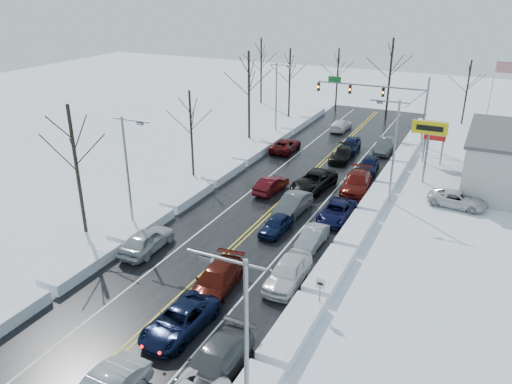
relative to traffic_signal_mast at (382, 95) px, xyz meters
The scene contains 42 objects.
ground 28.73m from the traffic_signal_mast, 97.02° to the right, with size 160.00×160.00×0.00m, color white.
road_surface 26.78m from the traffic_signal_mast, 97.55° to the right, with size 14.00×84.00×0.01m, color black.
snow_bank_left 28.77m from the traffic_signal_mast, 113.03° to the right, with size 1.84×72.00×0.79m, color white.
snow_bank_right 26.88m from the traffic_signal_mast, 80.92° to the right, with size 1.84×72.00×0.79m, color white.
traffic_signal_mast is the anchor object (origin of this frame).
tires_plus_sign 13.92m from the traffic_signal_mast, 59.54° to the right, with size 3.20×0.34×6.00m.
used_vehicles_sign 9.50m from the traffic_signal_mast, 40.34° to the right, with size 2.20×0.22×4.65m.
speed_limit_sign 36.51m from the traffic_signal_mast, 82.48° to the right, with size 0.55×0.09×2.35m.
flagpole 11.90m from the traffic_signal_mast, ahead, with size 1.87×1.20×10.00m.
streetlight_se 46.25m from the traffic_signal_mast, 83.98° to the right, with size 3.20×0.25×9.00m.
streetlight_ne 18.63m from the traffic_signal_mast, 74.91° to the right, with size 3.20×0.25×9.00m.
streetlight_sw 34.08m from the traffic_signal_mast, 110.16° to the right, with size 3.20×0.25×9.00m.
streetlight_nw 12.40m from the traffic_signal_mast, 161.23° to the right, with size 3.20×0.25×9.00m.
tree_left_b 37.16m from the traffic_signal_mast, 113.74° to the right, with size 4.00×4.00×10.00m.
tree_left_c 24.38m from the traffic_signal_mast, 124.90° to the right, with size 3.40×3.40×8.50m.
tree_left_d 15.93m from the traffic_signal_mast, 157.76° to the right, with size 4.20×4.20×10.50m.
tree_left_e 15.51m from the traffic_signal_mast, 157.13° to the left, with size 3.80×3.80×9.50m.
tree_far_a 24.63m from the traffic_signal_mast, 150.75° to the left, with size 4.00×4.00×10.00m.
tree_far_b 16.10m from the traffic_signal_mast, 125.98° to the left, with size 3.60×3.60×9.00m.
tree_far_c 11.32m from the traffic_signal_mast, 97.48° to the left, with size 4.40×4.40×11.00m.
tree_far_d 15.16m from the traffic_signal_mast, 55.64° to the left, with size 3.40×3.40×8.50m.
queued_car_2 41.34m from the traffic_signal_mast, 92.26° to the right, with size 2.44×5.28×1.47m, color black.
queued_car_3 37.14m from the traffic_signal_mast, 92.76° to the right, with size 2.21×5.43×1.57m, color #450F09.
queued_car_4 28.32m from the traffic_signal_mast, 93.17° to the right, with size 1.59×3.95×1.34m, color black.
queued_car_5 24.70m from the traffic_signal_mast, 93.99° to the right, with size 1.70×4.87×1.61m, color #46494C.
queued_car_6 19.10m from the traffic_signal_mast, 95.86° to the right, with size 2.66×5.78×1.61m, color black.
queued_car_7 10.97m from the traffic_signal_mast, 101.46° to the right, with size 1.95×4.79×1.39m, color black.
queued_car_8 8.13m from the traffic_signal_mast, 108.26° to the right, with size 1.85×4.59×1.56m, color black.
queued_car_11 43.47m from the traffic_signal_mast, 87.60° to the right, with size 2.25×5.54×1.61m, color #414446.
queued_car_12 34.45m from the traffic_signal_mast, 86.71° to the right, with size 2.02×5.01×1.71m, color silver.
queued_car_13 29.12m from the traffic_signal_mast, 86.69° to the right, with size 1.40×4.01×1.32m, color gray.
queued_car_14 24.22m from the traffic_signal_mast, 85.24° to the right, with size 2.31×5.00×1.39m, color black.
queued_car_15 17.95m from the traffic_signal_mast, 83.77° to the right, with size 2.38×5.85×1.70m, color #530E0B.
queued_car_16 12.79m from the traffic_signal_mast, 81.93° to the right, with size 1.81×4.49×1.53m, color black.
queued_car_17 7.26m from the traffic_signal_mast, 68.64° to the right, with size 1.72×4.93×1.63m, color #434648.
oncoming_car_0 21.92m from the traffic_signal_mast, 104.10° to the right, with size 1.53×4.38×1.44m, color #43090E.
oncoming_car_1 13.54m from the traffic_signal_mast, 133.64° to the right, with size 2.36×5.11×1.42m, color #47090A.
oncoming_car_2 7.98m from the traffic_signal_mast, 158.10° to the left, with size 1.94×4.78×1.39m, color silver.
oncoming_car_3 35.88m from the traffic_signal_mast, 104.38° to the right, with size 1.98×4.92×1.68m, color #A4A7AC.
parked_car_0 20.46m from the traffic_signal_mast, 57.54° to the right, with size 2.24×4.86×1.35m, color silver.
parked_car_1 18.80m from the traffic_signal_mast, 42.02° to the right, with size 1.92×4.72×1.37m, color #424547.
parked_car_2 14.47m from the traffic_signal_mast, 31.15° to the right, with size 2.03×5.04×1.72m, color black.
Camera 1 is at (15.32, -31.39, 17.92)m, focal length 35.00 mm.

